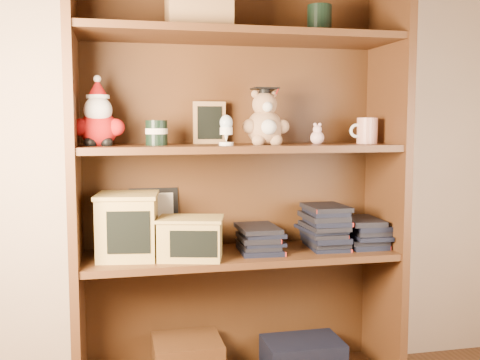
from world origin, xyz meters
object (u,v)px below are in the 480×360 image
(grad_teddy_bear, at_px, (265,122))
(teacher_mug, at_px, (367,131))
(bookcase, at_px, (236,190))
(treats_box, at_px, (128,225))

(grad_teddy_bear, xyz_separation_m, teacher_mug, (0.41, 0.01, -0.03))
(bookcase, xyz_separation_m, teacher_mug, (0.50, -0.05, 0.22))
(grad_teddy_bear, relative_size, teacher_mug, 1.92)
(bookcase, distance_m, teacher_mug, 0.55)
(grad_teddy_bear, height_order, teacher_mug, grad_teddy_bear)
(teacher_mug, relative_size, treats_box, 0.47)
(grad_teddy_bear, bearing_deg, bookcase, 149.03)
(bookcase, relative_size, teacher_mug, 14.36)
(bookcase, bearing_deg, treats_box, -172.75)
(grad_teddy_bear, xyz_separation_m, treats_box, (-0.50, 0.01, -0.36))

